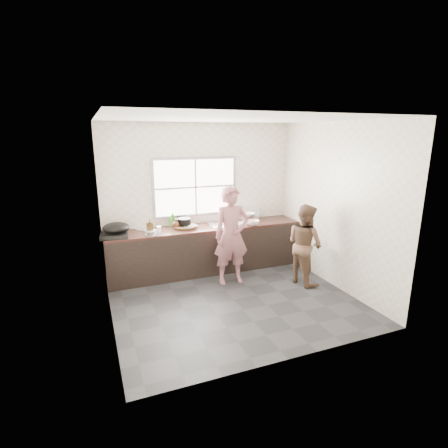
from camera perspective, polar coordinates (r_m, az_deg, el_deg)
name	(u,v)px	position (r m, az deg, el deg)	size (l,w,h in m)	color
floor	(233,300)	(5.56, 1.54, -12.28)	(3.60, 3.20, 0.01)	#2A2A2D
ceiling	(235,118)	(4.97, 1.76, 16.88)	(3.60, 3.20, 0.01)	silver
wall_back	(200,197)	(6.57, -3.89, 4.39)	(3.60, 0.01, 2.70)	silver
wall_left	(104,227)	(4.70, -19.02, -0.43)	(0.01, 3.20, 2.70)	silver
wall_right	(335,206)	(6.02, 17.66, 2.82)	(0.01, 3.20, 2.70)	beige
wall_front	(294,247)	(3.73, 11.44, -3.73)	(3.60, 0.01, 2.70)	beige
cabinet	(206,250)	(6.51, -2.90, -4.23)	(3.60, 0.62, 0.82)	black
countertop	(206,227)	(6.39, -2.95, -0.57)	(3.60, 0.64, 0.04)	#331914
sink	(224,224)	(6.50, -0.03, -0.07)	(0.55, 0.45, 0.02)	silver
faucet	(220,215)	(6.64, -0.66, 1.55)	(0.02, 0.02, 0.30)	silver
window_frame	(195,187)	(6.49, -4.73, 6.05)	(1.60, 0.05, 1.10)	#9EA0A5
window_glazing	(196,187)	(6.47, -4.66, 6.02)	(1.50, 0.01, 1.00)	white
woman	(232,239)	(5.90, 1.24, -2.40)	(0.57, 0.38, 1.56)	#A7646A
person_side	(305,244)	(6.07, 13.05, -3.22)	(0.67, 0.52, 1.38)	brown
cutting_board	(185,227)	(6.30, -6.36, -0.46)	(0.45, 0.45, 0.04)	#342314
cleaver	(182,225)	(6.32, -6.91, -0.22)	(0.21, 0.10, 0.01)	#B1B3B8
bowl_mince	(191,227)	(6.25, -5.48, -0.50)	(0.23, 0.23, 0.06)	silver
bowl_crabs	(253,223)	(6.52, 4.69, 0.19)	(0.20, 0.20, 0.06)	silver
bowl_held	(241,223)	(6.48, 2.76, 0.10)	(0.18, 0.18, 0.06)	silver
black_pot	(184,223)	(6.32, -6.52, 0.17)	(0.24, 0.24, 0.17)	black
plate_food	(150,231)	(6.19, -11.96, -1.08)	(0.22, 0.22, 0.02)	silver
bottle_green	(172,218)	(6.41, -8.41, 0.92)	(0.12, 0.12, 0.30)	#38852B
bottle_brown_tall	(150,226)	(6.17, -12.02, -0.30)	(0.09, 0.09, 0.19)	#412B10
bottle_brown_short	(176,224)	(6.27, -7.81, 0.00)	(0.13, 0.13, 0.17)	#452111
glass_jar	(159,230)	(6.05, -10.58, -0.90)	(0.08, 0.08, 0.11)	white
burner	(114,235)	(6.01, -17.47, -1.69)	(0.44, 0.44, 0.07)	black
wok	(116,228)	(6.01, -17.19, -0.57)	(0.44, 0.44, 0.17)	black
dish_rack	(249,212)	(6.92, 4.13, 1.89)	(0.36, 0.25, 0.27)	silver
pot_lid_left	(152,234)	(5.97, -11.67, -1.66)	(0.26, 0.26, 0.01)	#A7A8AE
pot_lid_right	(142,229)	(6.35, -13.19, -0.79)	(0.24, 0.24, 0.01)	silver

